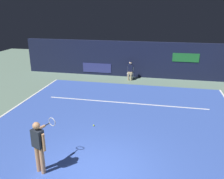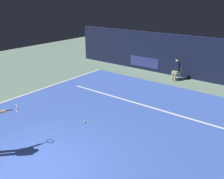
% 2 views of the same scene
% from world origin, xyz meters
% --- Properties ---
extents(ground_plane, '(33.77, 33.77, 0.00)m').
position_xyz_m(ground_plane, '(0.00, 4.12, 0.00)').
color(ground_plane, slate).
extents(court_surface, '(11.05, 10.25, 0.01)m').
position_xyz_m(court_surface, '(0.00, 4.12, 0.01)').
color(court_surface, '#3856B2').
rests_on(court_surface, ground).
extents(line_sideline_right, '(0.10, 10.25, 0.01)m').
position_xyz_m(line_sideline_right, '(-5.48, 4.12, 0.01)').
color(line_sideline_right, white).
rests_on(line_sideline_right, court_surface).
extents(line_service, '(8.62, 0.10, 0.01)m').
position_xyz_m(line_service, '(0.00, 5.92, 0.01)').
color(line_service, white).
rests_on(line_service, court_surface).
extents(back_wall, '(17.09, 0.33, 2.60)m').
position_xyz_m(back_wall, '(-0.00, 11.30, 1.30)').
color(back_wall, '#141933').
rests_on(back_wall, ground).
extents(line_judge_on_chair, '(0.44, 0.53, 1.32)m').
position_xyz_m(line_judge_on_chair, '(-0.34, 10.44, 0.69)').
color(line_judge_on_chair, white).
rests_on(line_judge_on_chair, ground).
extents(tennis_ball, '(0.07, 0.07, 0.07)m').
position_xyz_m(tennis_ball, '(-0.92, 3.00, 0.05)').
color(tennis_ball, '#CCE033').
rests_on(tennis_ball, court_surface).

